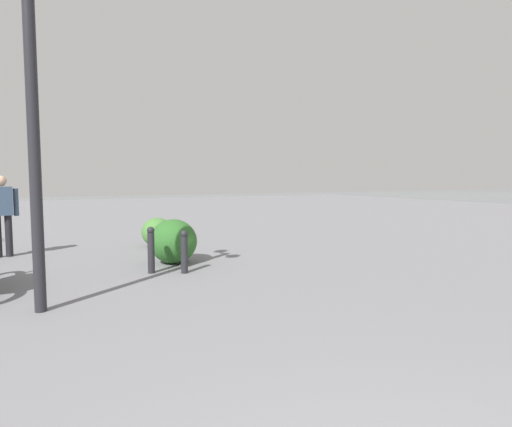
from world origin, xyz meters
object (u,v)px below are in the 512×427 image
at_px(lamppost, 31,68).
at_px(pedestrian, 2,210).
at_px(bollard_near, 184,251).
at_px(bollard_mid, 151,249).

height_order(lamppost, pedestrian, lamppost).
bearing_deg(bollard_near, lamppost, 120.05).
bearing_deg(bollard_mid, bollard_near, -116.91).
distance_m(lamppost, bollard_near, 3.64).
relative_size(pedestrian, bollard_mid, 2.09).
relative_size(bollard_near, bollard_mid, 0.92).
bearing_deg(lamppost, bollard_near, -59.95).
bearing_deg(pedestrian, bollard_mid, -140.45).
bearing_deg(pedestrian, bollard_near, -137.40).
height_order(lamppost, bollard_near, lamppost).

